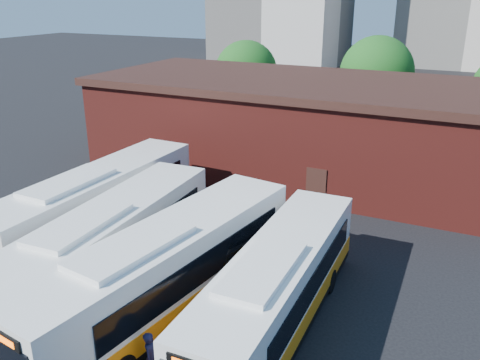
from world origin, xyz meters
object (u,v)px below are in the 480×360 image
at_px(bus_mideast, 167,275).
at_px(transit_worker, 151,357).
at_px(bus_west, 96,208).
at_px(bus_east, 277,292).
at_px(bus_midwest, 109,249).

xyz_separation_m(bus_mideast, transit_worker, (1.56, -3.32, -0.81)).
distance_m(bus_west, transit_worker, 11.14).
relative_size(bus_mideast, bus_east, 1.11).
distance_m(bus_midwest, transit_worker, 6.52).
bearing_deg(transit_worker, bus_midwest, 34.41).
bearing_deg(bus_midwest, bus_west, 134.48).
distance_m(bus_west, bus_midwest, 4.63).
bearing_deg(bus_mideast, transit_worker, -56.82).
bearing_deg(transit_worker, bus_mideast, 9.04).
relative_size(bus_east, transit_worker, 6.94).
distance_m(bus_midwest, bus_east, 7.59).
bearing_deg(bus_east, bus_mideast, -167.66).
height_order(bus_midwest, bus_east, bus_midwest).
relative_size(bus_midwest, transit_worker, 7.38).
height_order(bus_west, transit_worker, bus_west).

